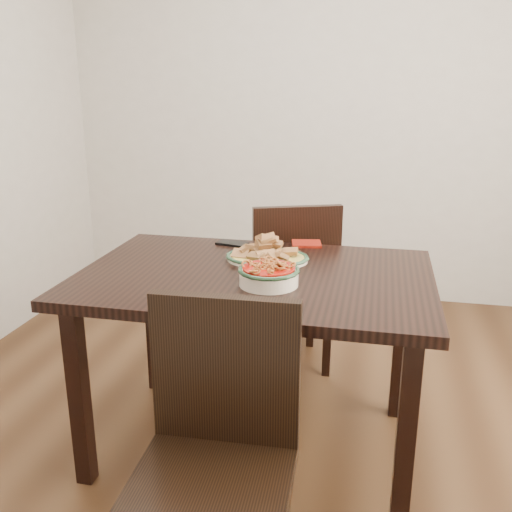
% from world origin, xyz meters
% --- Properties ---
extents(floor, '(3.50, 3.50, 0.00)m').
position_xyz_m(floor, '(0.00, 0.00, 0.00)').
color(floor, '#3B2412').
rests_on(floor, ground).
extents(wall_back, '(3.50, 0.10, 2.60)m').
position_xyz_m(wall_back, '(0.00, 1.75, 1.30)').
color(wall_back, beige).
rests_on(wall_back, ground).
extents(dining_table, '(1.32, 0.88, 0.75)m').
position_xyz_m(dining_table, '(-0.09, -0.08, 0.66)').
color(dining_table, black).
rests_on(dining_table, ground).
extents(chair_far, '(0.54, 0.54, 0.89)m').
position_xyz_m(chair_far, '(-0.05, 0.58, 0.50)').
color(chair_far, black).
rests_on(chair_far, ground).
extents(chair_near, '(0.43, 0.43, 0.89)m').
position_xyz_m(chair_near, '(-0.03, -0.80, 0.50)').
color(chair_near, black).
rests_on(chair_near, ground).
extents(fish_plate, '(0.33, 0.26, 0.11)m').
position_xyz_m(fish_plate, '(-0.07, 0.08, 0.79)').
color(fish_plate, '#EDE3C8').
rests_on(fish_plate, dining_table).
extents(noodle_bowl, '(0.22, 0.22, 0.08)m').
position_xyz_m(noodle_bowl, '(-0.01, -0.20, 0.79)').
color(noodle_bowl, white).
rests_on(noodle_bowl, dining_table).
extents(smartphone, '(0.15, 0.10, 0.01)m').
position_xyz_m(smartphone, '(-0.27, 0.28, 0.76)').
color(smartphone, black).
rests_on(smartphone, dining_table).
extents(napkin, '(0.14, 0.13, 0.01)m').
position_xyz_m(napkin, '(0.05, 0.34, 0.76)').
color(napkin, maroon).
rests_on(napkin, dining_table).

